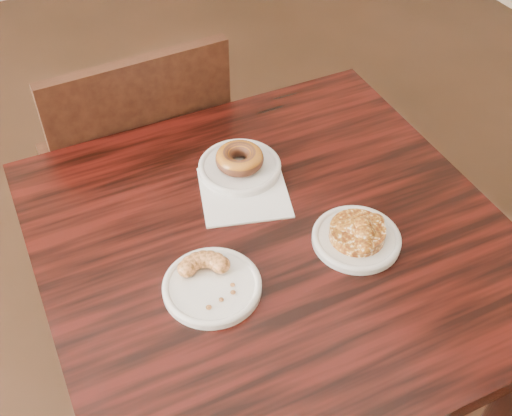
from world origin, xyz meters
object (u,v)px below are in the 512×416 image
cafe_table (272,350)px  glazed_donut (240,159)px  chair_far (132,171)px  apple_fritter (358,230)px  cruller_fragment (211,279)px

cafe_table → glazed_donut: 0.45m
chair_far → apple_fritter: (0.21, -0.71, 0.33)m
glazed_donut → apple_fritter: bearing=-70.1°
cafe_table → glazed_donut: glazed_donut is taller
cafe_table → apple_fritter: 0.43m
apple_fritter → glazed_donut: bearing=109.9°
chair_far → glazed_donut: chair_far is taller
glazed_donut → cruller_fragment: 0.30m
cafe_table → chair_far: size_ratio=0.92×
cafe_table → glazed_donut: bearing=85.5°
chair_far → cruller_fragment: 0.76m
cafe_table → cruller_fragment: 0.43m
chair_far → glazed_donut: size_ratio=9.30×
cafe_table → glazed_donut: (0.03, 0.19, 0.41)m
cafe_table → apple_fritter: apple_fritter is taller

